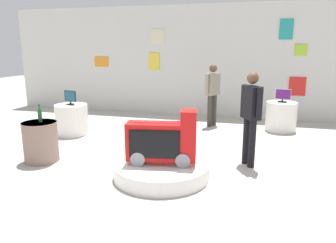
% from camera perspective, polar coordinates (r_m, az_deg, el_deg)
% --- Properties ---
extents(ground_plane, '(30.00, 30.00, 0.00)m').
position_cam_1_polar(ground_plane, '(5.73, -2.87, -8.05)').
color(ground_plane, '#B2ADA3').
extents(back_wall_display, '(12.35, 0.13, 3.26)m').
position_cam_1_polar(back_wall_display, '(9.86, 5.53, 10.51)').
color(back_wall_display, silver).
rests_on(back_wall_display, ground).
extents(main_display_pedestal, '(1.53, 1.53, 0.24)m').
position_cam_1_polar(main_display_pedestal, '(5.27, -1.15, -8.57)').
color(main_display_pedestal, white).
rests_on(main_display_pedestal, ground).
extents(novelty_firetruck_tv, '(1.14, 0.55, 0.87)m').
position_cam_1_polar(novelty_firetruck_tv, '(5.11, -0.94, -3.64)').
color(novelty_firetruck_tv, gray).
rests_on(novelty_firetruck_tv, main_display_pedestal).
extents(display_pedestal_left_rear, '(0.75, 0.75, 0.72)m').
position_cam_1_polar(display_pedestal_left_rear, '(8.57, 19.29, 0.86)').
color(display_pedestal_left_rear, white).
rests_on(display_pedestal_left_rear, ground).
extents(tv_on_left_rear, '(0.38, 0.22, 0.33)m').
position_cam_1_polar(tv_on_left_rear, '(8.48, 19.57, 4.33)').
color(tv_on_left_rear, black).
rests_on(tv_on_left_rear, display_pedestal_left_rear).
extents(display_pedestal_center_rear, '(0.77, 0.77, 0.72)m').
position_cam_1_polar(display_pedestal_center_rear, '(8.08, -16.60, 0.35)').
color(display_pedestal_center_rear, white).
rests_on(display_pedestal_center_rear, ground).
extents(tv_on_center_rear, '(0.36, 0.18, 0.33)m').
position_cam_1_polar(tv_on_center_rear, '(7.98, -16.85, 4.14)').
color(tv_on_center_rear, black).
rests_on(tv_on_center_rear, display_pedestal_center_rear).
extents(side_table_round, '(0.64, 0.64, 0.74)m').
position_cam_1_polar(side_table_round, '(6.35, -21.52, -3.28)').
color(side_table_round, gray).
rests_on(side_table_round, ground).
extents(bottle_on_side_table, '(0.07, 0.07, 0.32)m').
position_cam_1_polar(bottle_on_side_table, '(6.26, -21.65, 1.10)').
color(bottle_on_side_table, '#195926').
rests_on(bottle_on_side_table, side_table_round).
extents(shopper_browsing_near_truck, '(0.37, 0.49, 1.65)m').
position_cam_1_polar(shopper_browsing_near_truck, '(5.74, 14.38, 1.62)').
color(shopper_browsing_near_truck, black).
rests_on(shopper_browsing_near_truck, ground).
extents(shopper_browsing_rear, '(0.36, 0.50, 1.62)m').
position_cam_1_polar(shopper_browsing_rear, '(8.54, 7.85, 5.44)').
color(shopper_browsing_rear, '#38332D').
rests_on(shopper_browsing_rear, ground).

